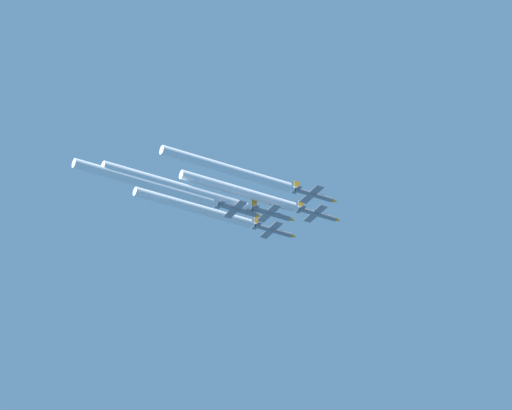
{
  "coord_description": "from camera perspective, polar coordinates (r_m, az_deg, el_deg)",
  "views": [
    {
      "loc": [
        326.05,
        -191.66,
        1.67
      ],
      "look_at": [
        -0.15,
        -11.12,
        229.66
      ],
      "focal_mm": 123.13,
      "sensor_mm": 36.0,
      "label": 1
    }
  ],
  "objects": [
    {
      "name": "smoke_trail_left_wingman",
      "position": [
        440.7,
        -1.98,
        -0.11
      ],
      "size": [
        2.42,
        33.73,
        2.42
      ],
      "color": "white"
    },
    {
      "name": "smoke_trail_lead",
      "position": [
        435.89,
        -0.5,
        0.43
      ],
      "size": [
        2.42,
        33.19,
        2.42
      ],
      "color": "white"
    },
    {
      "name": "jet_lead",
      "position": [
        445.44,
        2.04,
        -0.3
      ],
      "size": [
        8.83,
        12.86,
        3.09
      ],
      "color": "slate"
    },
    {
      "name": "jet_right_wingman",
      "position": [
        434.63,
        1.92,
        0.33
      ],
      "size": [
        8.83,
        12.86,
        3.09
      ],
      "color": "slate"
    },
    {
      "name": "jet_high_trail",
      "position": [
        433.83,
        -0.58,
        -0.16
      ],
      "size": [
        8.83,
        12.86,
        3.09
      ],
      "color": "slate"
    },
    {
      "name": "smoke_trail_slot",
      "position": [
        427.91,
        -2.53,
        0.58
      ],
      "size": [
        2.42,
        40.53,
        2.42
      ],
      "color": "white"
    },
    {
      "name": "jet_left_wingman",
      "position": [
        449.92,
        0.59,
        -0.84
      ],
      "size": [
        8.83,
        12.86,
        3.09
      ],
      "color": "slate"
    },
    {
      "name": "smoke_trail_high_trail",
      "position": [
        424.27,
        -3.56,
        0.69
      ],
      "size": [
        2.42,
        38.52,
        2.42
      ],
      "color": "white"
    },
    {
      "name": "smoke_trail_right_wingman",
      "position": [
        424.55,
        -0.88,
        1.15
      ],
      "size": [
        2.42,
        36.43,
        2.42
      ],
      "color": "white"
    },
    {
      "name": "jet_slot",
      "position": [
        438.31,
        0.52,
        -0.29
      ],
      "size": [
        8.83,
        12.86,
        3.09
      ],
      "color": "slate"
    }
  ]
}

